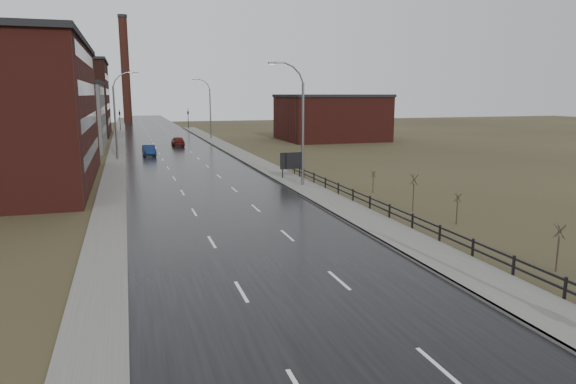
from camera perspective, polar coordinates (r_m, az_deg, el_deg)
road at (r=69.57m, az=-11.82°, el=3.57°), size 14.00×300.00×0.06m
sidewalk_right at (r=47.07m, az=1.79°, el=0.50°), size 3.20×180.00×0.18m
curb_right at (r=46.60m, az=0.03°, el=0.40°), size 0.16×180.00×0.18m
sidewalk_left at (r=69.26m, az=-18.59°, el=3.23°), size 2.40×260.00×0.12m
warehouse_mid at (r=87.52m, az=-25.09°, el=7.67°), size 16.32×20.40×10.50m
warehouse_far at (r=117.86m, az=-25.76°, el=9.38°), size 26.52×24.48×15.50m
building_right at (r=98.06m, az=4.78°, el=8.28°), size 18.36×16.32×8.50m
smokestack at (r=158.88m, az=-17.63°, el=12.83°), size 2.70×2.70×30.70m
streetlight_right_mid at (r=47.31m, az=1.32°, el=7.57°), size 3.36×0.28×11.35m
streetlight_left at (r=70.78m, az=-18.44°, el=8.10°), size 3.36×0.28×11.35m
streetlight_right_far at (r=99.92m, az=-8.81°, el=9.14°), size 3.36×0.28×11.35m
guardrail at (r=32.86m, az=14.28°, el=-3.25°), size 0.10×53.05×1.10m
shrub_c at (r=28.12m, az=27.83°, el=-5.38°), size 0.56×0.59×2.38m
shrub_d at (r=35.68m, az=18.29°, el=-1.67°), size 0.51×0.53×2.13m
shrub_e at (r=38.75m, az=13.78°, el=0.05°), size 0.65×0.69×2.78m
shrub_f at (r=45.45m, az=9.45°, el=1.21°), size 0.47×0.49×1.96m
billboard at (r=52.00m, az=0.37°, el=3.42°), size 2.39×0.17×2.74m
traffic_light_left at (r=128.79m, az=-18.22°, el=8.53°), size 0.58×2.73×5.30m
traffic_light_right at (r=129.62m, az=-11.06°, el=8.87°), size 0.58×2.73×5.30m
car_near at (r=74.31m, az=-15.19°, el=4.43°), size 1.84×4.63×1.50m
car_far at (r=87.49m, az=-12.13°, el=5.51°), size 1.95×4.78×1.63m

